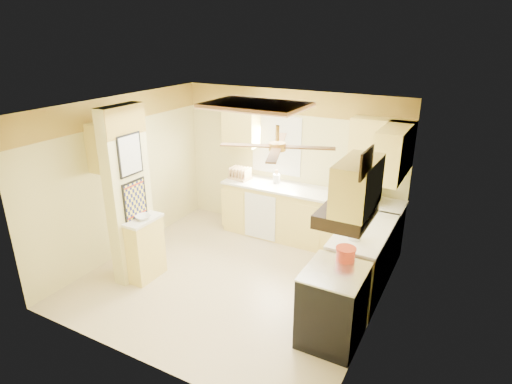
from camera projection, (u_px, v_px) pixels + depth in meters
The scene contains 34 objects.
floor at pixel (234, 279), 6.24m from camera, with size 4.00×4.00×0.00m, color tan.
ceiling at pixel (230, 107), 5.35m from camera, with size 4.00×4.00×0.00m, color white.
wall_back at pixel (290, 163), 7.36m from camera, with size 4.00×4.00×0.00m, color #DCD086.
wall_front at pixel (132, 262), 4.24m from camera, with size 4.00×4.00×0.00m, color #DCD086.
wall_left at pixel (123, 177), 6.69m from camera, with size 3.80×3.80×0.00m, color #DCD086.
wall_right at pixel (380, 230), 4.91m from camera, with size 3.80×3.80×0.00m, color #DCD086.
wallpaper_border at pixel (291, 102), 6.97m from camera, with size 4.00×0.02×0.40m, color yellow.
partition_column at pixel (129, 195), 5.95m from camera, with size 0.20×0.70×2.50m, color #DCD086.
partition_ledge at pixel (146, 250), 6.13m from camera, with size 0.25×0.55×0.90m, color #FBDD6C.
ledge_top at pixel (143, 220), 5.97m from camera, with size 0.28×0.58×0.04m, color white.
lower_cabinets_back at pixel (308, 218), 7.18m from camera, with size 3.00×0.60×0.90m, color #FBDD6C.
lower_cabinets_right at pixel (363, 262), 5.82m from camera, with size 0.60×1.40×0.90m, color #FBDD6C.
countertop_back at pixel (309, 192), 7.00m from camera, with size 3.04×0.64×0.04m, color white.
countertop_right at pixel (365, 230), 5.66m from camera, with size 0.64×1.44×0.04m, color white.
dishwasher_panel at pixel (260, 217), 7.26m from camera, with size 0.58×0.02×0.80m, color white.
window at pixel (276, 145), 7.35m from camera, with size 0.92×0.02×1.02m.
upper_cab_back_left at pixel (241, 126), 7.38m from camera, with size 0.60×0.35×0.70m, color #FBDD6C.
upper_cab_back_right at pixel (382, 142), 6.31m from camera, with size 0.90×0.35×0.70m, color #FBDD6C.
upper_cab_right at pixel (394, 152), 5.80m from camera, with size 0.35×1.00×0.70m, color #FBDD6C.
upper_cab_left_wall at pixel (115, 145), 6.19m from camera, with size 0.35×0.75×0.70m, color #FBDD6C.
upper_cab_over_stove at pixel (357, 185), 4.28m from camera, with size 0.35×0.76×0.52m, color #FBDD6C.
stove at pixel (333, 305), 4.88m from camera, with size 0.68×0.77×0.92m.
range_hood at pixel (346, 214), 4.44m from camera, with size 0.50×0.76×0.14m, color black.
poster_menu at pixel (130, 155), 5.68m from camera, with size 0.02×0.42×0.57m.
poster_nashville at pixel (135, 200), 5.92m from camera, with size 0.02×0.42×0.57m.
ceiling_light_panel at pixel (256, 105), 5.74m from camera, with size 1.35×0.95×0.06m.
ceiling_fan at pixel (277, 146), 4.41m from camera, with size 1.15×1.15×0.26m.
vent_grate at pixel (367, 163), 3.80m from camera, with size 0.02×0.40×0.25m, color black.
microwave at pixel (363, 191), 6.55m from camera, with size 0.54×0.36×0.30m, color white.
bowl at pixel (143, 217), 5.95m from camera, with size 0.21×0.21×0.05m, color white.
dutch_oven at pixel (346, 254), 4.92m from camera, with size 0.24×0.24×0.16m.
kettle at pixel (356, 231), 5.33m from camera, with size 0.16×0.16×0.25m.
dish_rack at pixel (240, 175), 7.53m from camera, with size 0.39×0.31×0.21m.
utensil_crock at pixel (277, 178), 7.33m from camera, with size 0.12×0.12×0.24m.
Camera 1 is at (2.85, -4.58, 3.41)m, focal length 30.00 mm.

